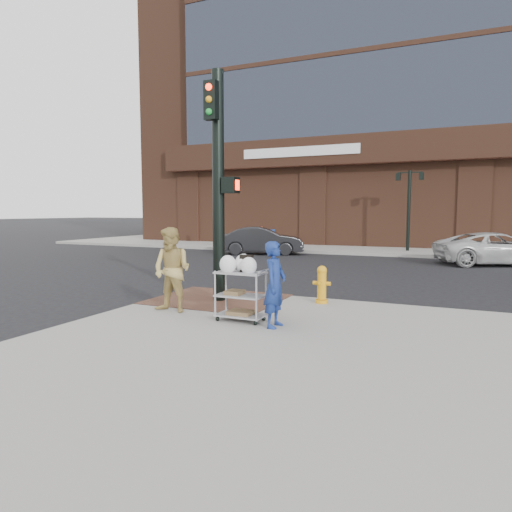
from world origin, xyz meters
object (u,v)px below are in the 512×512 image
at_px(sedan_dark, 262,241).
at_px(utility_cart, 241,291).
at_px(minivan_white, 497,249).
at_px(woman_blue, 275,284).
at_px(traffic_signal_pole, 219,179).
at_px(pedestrian_tan, 172,270).
at_px(fire_hydrant, 322,284).
at_px(lamp_post, 409,202).

bearing_deg(sedan_dark, utility_cart, -178.69).
distance_m(sedan_dark, minivan_white, 10.36).
bearing_deg(woman_blue, minivan_white, -17.18).
height_order(traffic_signal_pole, utility_cart, traffic_signal_pole).
bearing_deg(sedan_dark, minivan_white, -112.38).
bearing_deg(pedestrian_tan, fire_hydrant, 41.41).
bearing_deg(woman_blue, sedan_dark, 24.83).
height_order(minivan_white, utility_cart, utility_cart).
height_order(traffic_signal_pole, pedestrian_tan, traffic_signal_pole).
xyz_separation_m(pedestrian_tan, sedan_dark, (-3.81, 13.31, -0.31)).
xyz_separation_m(woman_blue, pedestrian_tan, (-2.29, 0.27, 0.10)).
relative_size(minivan_white, utility_cart, 3.83).
height_order(woman_blue, pedestrian_tan, pedestrian_tan).
height_order(pedestrian_tan, sedan_dark, pedestrian_tan).
bearing_deg(minivan_white, woman_blue, 139.42).
distance_m(woman_blue, fire_hydrant, 2.36).
bearing_deg(utility_cart, woman_blue, -11.68).
relative_size(utility_cart, fire_hydrant, 1.48).
xyz_separation_m(minivan_white, utility_cart, (-4.98, -13.09, 0.05)).
xyz_separation_m(lamp_post, minivan_white, (3.76, -3.63, -1.97)).
xyz_separation_m(sedan_dark, minivan_white, (10.36, -0.34, -0.03)).
height_order(utility_cart, fire_hydrant, utility_cart).
bearing_deg(sedan_dark, pedestrian_tan, 175.49).
bearing_deg(pedestrian_tan, sedan_dark, 107.52).
height_order(lamp_post, fire_hydrant, lamp_post).
relative_size(pedestrian_tan, fire_hydrant, 2.05).
distance_m(traffic_signal_pole, minivan_white, 13.35).
xyz_separation_m(traffic_signal_pole, utility_cart, (1.25, -1.50, -2.13)).
bearing_deg(lamp_post, woman_blue, -91.68).
bearing_deg(minivan_white, utility_cart, 136.39).
xyz_separation_m(traffic_signal_pole, pedestrian_tan, (-0.31, -1.37, -1.84)).
bearing_deg(minivan_white, pedestrian_tan, 130.46).
xyz_separation_m(lamp_post, utility_cart, (-1.23, -16.72, -1.92)).
distance_m(woman_blue, utility_cart, 0.77).
height_order(woman_blue, sedan_dark, woman_blue).
bearing_deg(lamp_post, pedestrian_tan, -99.52).
height_order(pedestrian_tan, utility_cart, pedestrian_tan).
distance_m(woman_blue, pedestrian_tan, 2.31).
distance_m(traffic_signal_pole, fire_hydrant, 3.20).
relative_size(traffic_signal_pole, fire_hydrant, 6.10).
distance_m(traffic_signal_pole, pedestrian_tan, 2.32).
bearing_deg(traffic_signal_pole, sedan_dark, 109.05).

